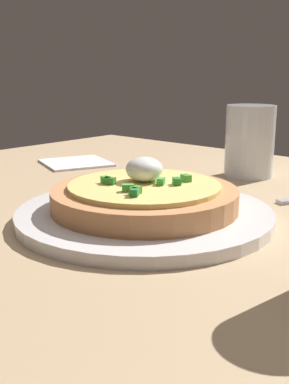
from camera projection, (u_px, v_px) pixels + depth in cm
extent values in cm
cube|color=tan|center=(164.00, 203.00, 67.08)|extent=(103.36, 80.72, 2.19)
cylinder|color=silver|center=(145.00, 214.00, 56.04)|extent=(29.72, 29.72, 1.35)
cylinder|color=tan|center=(145.00, 198.00, 55.57)|extent=(21.60, 21.60, 2.46)
cylinder|color=#EDCE72|center=(145.00, 186.00, 55.20)|extent=(17.60, 17.60, 0.53)
ellipsoid|color=white|center=(144.00, 169.00, 56.09)|extent=(4.37, 4.37, 2.86)
cube|color=#28803B|center=(135.00, 192.00, 49.65)|extent=(1.35, 1.51, 0.80)
cube|color=#258239|center=(154.00, 167.00, 62.41)|extent=(1.51, 1.38, 0.80)
cube|color=green|center=(161.00, 181.00, 54.53)|extent=(1.30, 1.50, 0.80)
cube|color=#338C32|center=(110.00, 181.00, 54.77)|extent=(1.48, 1.21, 0.80)
cube|color=green|center=(135.00, 190.00, 50.43)|extent=(0.85, 1.31, 0.80)
cube|color=green|center=(151.00, 178.00, 56.22)|extent=(1.09, 1.44, 0.80)
cube|color=green|center=(128.00, 188.00, 51.49)|extent=(1.48, 1.47, 0.80)
cube|color=green|center=(106.00, 180.00, 55.18)|extent=(1.44, 1.09, 0.80)
cube|color=green|center=(186.00, 178.00, 56.17)|extent=(1.48, 1.20, 0.80)
cube|color=#298731|center=(177.00, 181.00, 54.55)|extent=(1.50, 1.43, 0.80)
cylinder|color=silver|center=(250.00, 141.00, 77.98)|extent=(7.90, 7.90, 11.54)
cylinder|color=#391210|center=(249.00, 157.00, 78.64)|extent=(6.95, 6.95, 5.35)
cube|color=#B7B7BC|center=(288.00, 201.00, 63.13)|extent=(2.54, 3.13, 0.50)
cube|color=white|center=(76.00, 163.00, 89.39)|extent=(14.92, 14.92, 0.40)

